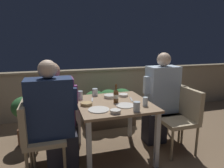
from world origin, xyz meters
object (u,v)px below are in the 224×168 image
potted_plant (24,116)px  chair_right_far (171,106)px  person_blue_shirt (160,98)px  person_navy_jumper (54,119)px  chair_left_near (36,132)px  beer_bottle (116,96)px  chair_right_near (184,114)px  person_purple_stripe (57,112)px  chair_left_far (41,121)px

potted_plant → chair_right_far: bearing=-12.9°
chair_right_far → person_blue_shirt: person_blue_shirt is taller
chair_right_far → person_blue_shirt: bearing=180.0°
chair_right_far → person_navy_jumper: bearing=-169.2°
chair_left_near → person_navy_jumper: bearing=-0.0°
person_blue_shirt → beer_bottle: bearing=-166.8°
chair_left_near → person_blue_shirt: size_ratio=0.65×
chair_left_near → chair_right_near: (1.82, -0.01, 0.00)m
person_navy_jumper → beer_bottle: 0.78m
beer_bottle → chair_left_near: bearing=-171.0°
person_navy_jumper → person_blue_shirt: (1.46, 0.32, 0.02)m
person_purple_stripe → beer_bottle: size_ratio=5.21×
chair_left_near → potted_plant: 0.82m
beer_bottle → potted_plant: bearing=150.9°
chair_right_near → chair_right_far: same height
person_purple_stripe → chair_right_far: 1.61m
person_blue_shirt → beer_bottle: 0.75m
chair_left_far → person_blue_shirt: 1.62m
person_purple_stripe → chair_right_near: 1.62m
chair_left_far → potted_plant: 0.56m
chair_left_near → beer_bottle: beer_bottle is taller
person_blue_shirt → person_purple_stripe: bearing=-179.0°
person_blue_shirt → beer_bottle: size_ratio=5.58×
chair_left_near → chair_right_near: 1.82m
person_navy_jumper → chair_left_far: 0.35m
chair_right_near → beer_bottle: size_ratio=3.63×
chair_right_near → beer_bottle: 0.94m
chair_left_far → potted_plant: chair_left_far is taller
person_navy_jumper → chair_left_far: size_ratio=1.51×
chair_left_far → chair_right_far: (1.80, 0.03, 0.00)m
chair_left_near → chair_right_near: size_ratio=1.00×
chair_right_near → potted_plant: (-2.03, 0.80, -0.09)m
person_blue_shirt → chair_left_far: bearing=-179.1°
chair_left_near → person_navy_jumper: (0.19, -0.00, 0.12)m
person_navy_jumper → beer_bottle: size_ratio=5.46×
person_navy_jumper → potted_plant: bearing=116.7°
person_blue_shirt → beer_bottle: (-0.71, -0.17, 0.14)m
chair_left_far → person_purple_stripe: person_purple_stripe is taller
person_blue_shirt → potted_plant: 1.93m
chair_left_near → chair_left_far: same height
chair_left_far → person_blue_shirt: bearing=0.9°
chair_left_far → person_blue_shirt: person_blue_shirt is taller
person_navy_jumper → potted_plant: (-0.40, 0.79, -0.20)m
chair_left_near → beer_bottle: 0.99m
beer_bottle → person_purple_stripe: bearing=168.6°
chair_left_near → person_blue_shirt: (1.65, 0.32, 0.13)m
person_navy_jumper → beer_bottle: (0.75, 0.15, 0.16)m
person_purple_stripe → chair_left_near: bearing=-129.0°
beer_bottle → chair_right_far: bearing=10.5°
beer_bottle → person_navy_jumper: bearing=-168.7°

